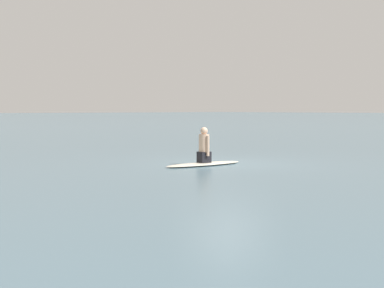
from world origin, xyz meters
The scene contains 3 objects.
ground_plane centered at (0.00, 0.00, 0.00)m, with size 400.00×400.00×0.00m, color slate.
surfboard centered at (-0.91, 0.13, 0.04)m, with size 2.71×0.67×0.09m, color silver.
person_paddler centered at (-0.91, 0.13, 0.57)m, with size 0.37×0.46×1.06m.
Camera 1 is at (-12.22, -11.80, 1.69)m, focal length 51.66 mm.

